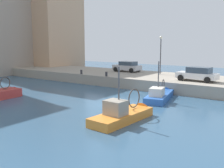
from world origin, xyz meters
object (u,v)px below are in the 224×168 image
(quay_streetlamp, at_px, (161,49))
(mooring_bollard_mid, at_px, (81,72))
(parked_car_silver, at_px, (127,66))
(fishing_boat_orange, at_px, (125,118))
(fishing_boat_blue, at_px, (160,98))
(mooring_bollard_south, at_px, (106,74))
(parked_car_white, at_px, (198,74))

(quay_streetlamp, bearing_deg, mooring_bollard_mid, 124.13)
(parked_car_silver, bearing_deg, fishing_boat_orange, -148.27)
(fishing_boat_blue, xyz_separation_m, quay_streetlamp, (8.51, 4.04, 4.34))
(fishing_boat_blue, relative_size, parked_car_silver, 1.60)
(fishing_boat_blue, bearing_deg, mooring_bollard_south, 71.13)
(fishing_boat_blue, distance_m, mooring_bollard_mid, 12.77)
(fishing_boat_blue, distance_m, mooring_bollard_south, 8.95)
(fishing_boat_orange, relative_size, mooring_bollard_south, 10.88)
(fishing_boat_orange, xyz_separation_m, parked_car_white, (12.79, -0.79, 1.81))
(parked_car_silver, distance_m, mooring_bollard_mid, 6.72)
(mooring_bollard_mid, bearing_deg, parked_car_silver, -29.12)
(parked_car_silver, height_order, mooring_bollard_mid, parked_car_silver)
(parked_car_white, relative_size, mooring_bollard_south, 7.70)
(mooring_bollard_south, bearing_deg, parked_car_silver, 7.19)
(fishing_boat_orange, height_order, parked_car_silver, fishing_boat_orange)
(fishing_boat_orange, distance_m, quay_streetlamp, 17.36)
(parked_car_silver, relative_size, mooring_bollard_mid, 7.20)
(mooring_bollard_south, xyz_separation_m, mooring_bollard_mid, (0.00, 4.00, 0.00))
(fishing_boat_orange, distance_m, parked_car_silver, 19.21)
(mooring_bollard_south, bearing_deg, mooring_bollard_mid, 90.00)
(parked_car_white, xyz_separation_m, mooring_bollard_south, (-2.38, 10.11, -0.47))
(parked_car_silver, bearing_deg, parked_car_white, -107.75)
(fishing_boat_orange, relative_size, mooring_bollard_mid, 10.88)
(quay_streetlamp, bearing_deg, parked_car_silver, 87.68)
(fishing_boat_orange, bearing_deg, fishing_boat_blue, 7.15)
(fishing_boat_blue, distance_m, parked_car_silver, 12.74)
(fishing_boat_blue, xyz_separation_m, fishing_boat_orange, (-7.55, -0.95, 0.03))
(parked_car_silver, bearing_deg, mooring_bollard_mid, 150.88)
(fishing_boat_blue, distance_m, fishing_boat_orange, 7.61)
(mooring_bollard_south, relative_size, quay_streetlamp, 0.11)
(mooring_bollard_mid, xyz_separation_m, quay_streetlamp, (5.65, -8.34, 2.98))
(quay_streetlamp, bearing_deg, mooring_bollard_south, 142.50)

